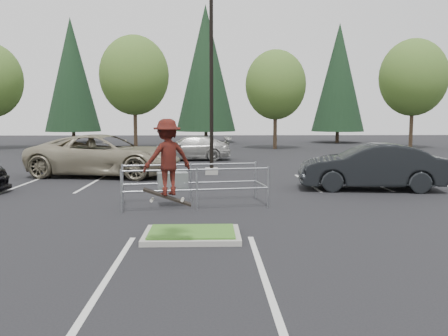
{
  "coord_description": "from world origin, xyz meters",
  "views": [
    {
      "loc": [
        0.42,
        -10.66,
        2.77
      ],
      "look_at": [
        0.78,
        1.5,
        1.44
      ],
      "focal_mm": 38.0,
      "sensor_mm": 36.0,
      "label": 1
    }
  ],
  "objects_px": {
    "conif_a": "(72,75)",
    "car_l_tan": "(104,155)",
    "car_r_charc": "(370,167)",
    "decid_c": "(275,87)",
    "conif_b": "(206,68)",
    "car_r_black": "(370,158)",
    "conif_c": "(339,78)",
    "decid_b": "(134,78)",
    "light_pole": "(211,78)",
    "decid_d": "(413,80)",
    "skateboarder": "(167,158)",
    "cart_corral": "(178,181)",
    "car_far_silver": "(190,148)"
  },
  "relations": [
    {
      "from": "conif_a",
      "to": "car_l_tan",
      "type": "distance_m",
      "value": 30.66
    },
    {
      "from": "car_r_charc",
      "to": "car_l_tan",
      "type": "bearing_deg",
      "value": -105.23
    },
    {
      "from": "decid_c",
      "to": "conif_b",
      "type": "xyz_separation_m",
      "value": [
        -5.99,
        10.67,
        2.59
      ]
    },
    {
      "from": "conif_b",
      "to": "car_r_black",
      "type": "distance_m",
      "value": 30.9
    },
    {
      "from": "decid_c",
      "to": "car_r_charc",
      "type": "relative_size",
      "value": 1.58
    },
    {
      "from": "conif_c",
      "to": "car_l_tan",
      "type": "relative_size",
      "value": 1.79
    },
    {
      "from": "decid_b",
      "to": "conif_b",
      "type": "distance_m",
      "value": 11.78
    },
    {
      "from": "light_pole",
      "to": "decid_d",
      "type": "bearing_deg",
      "value": 46.35
    },
    {
      "from": "car_l_tan",
      "to": "skateboarder",
      "type": "bearing_deg",
      "value": -151.45
    },
    {
      "from": "conif_c",
      "to": "skateboarder",
      "type": "relative_size",
      "value": 6.95
    },
    {
      "from": "car_l_tan",
      "to": "car_r_charc",
      "type": "xyz_separation_m",
      "value": [
        11.0,
        -4.5,
        -0.1
      ]
    },
    {
      "from": "decid_b",
      "to": "car_l_tan",
      "type": "bearing_deg",
      "value": -85.47
    },
    {
      "from": "cart_corral",
      "to": "car_far_silver",
      "type": "relative_size",
      "value": 0.88
    },
    {
      "from": "conif_a",
      "to": "conif_b",
      "type": "xyz_separation_m",
      "value": [
        14.0,
        0.5,
        0.75
      ]
    },
    {
      "from": "decid_c",
      "to": "car_r_charc",
      "type": "height_order",
      "value": "decid_c"
    },
    {
      "from": "decid_b",
      "to": "car_r_black",
      "type": "bearing_deg",
      "value": -53.64
    },
    {
      "from": "conif_a",
      "to": "cart_corral",
      "type": "height_order",
      "value": "conif_a"
    },
    {
      "from": "conif_b",
      "to": "car_l_tan",
      "type": "relative_size",
      "value": 2.08
    },
    {
      "from": "decid_b",
      "to": "car_r_black",
      "type": "height_order",
      "value": "decid_b"
    },
    {
      "from": "conif_a",
      "to": "skateboarder",
      "type": "relative_size",
      "value": 7.23
    },
    {
      "from": "conif_c",
      "to": "car_r_charc",
      "type": "distance_m",
      "value": 33.88
    },
    {
      "from": "car_r_charc",
      "to": "car_r_black",
      "type": "height_order",
      "value": "car_r_charc"
    },
    {
      "from": "decid_c",
      "to": "conif_c",
      "type": "height_order",
      "value": "conif_c"
    },
    {
      "from": "conif_b",
      "to": "car_r_charc",
      "type": "height_order",
      "value": "conif_b"
    },
    {
      "from": "light_pole",
      "to": "decid_c",
      "type": "relative_size",
      "value": 1.21
    },
    {
      "from": "decid_c",
      "to": "car_far_silver",
      "type": "height_order",
      "value": "decid_c"
    },
    {
      "from": "decid_d",
      "to": "car_far_silver",
      "type": "relative_size",
      "value": 1.8
    },
    {
      "from": "conif_a",
      "to": "skateboarder",
      "type": "xyz_separation_m",
      "value": [
        13.54,
        -41.0,
        -5.17
      ]
    },
    {
      "from": "car_r_black",
      "to": "car_far_silver",
      "type": "height_order",
      "value": "car_r_black"
    },
    {
      "from": "decid_d",
      "to": "conif_c",
      "type": "distance_m",
      "value": 10.04
    },
    {
      "from": "decid_c",
      "to": "cart_corral",
      "type": "bearing_deg",
      "value": -104.24
    },
    {
      "from": "car_far_silver",
      "to": "decid_c",
      "type": "bearing_deg",
      "value": 144.61
    },
    {
      "from": "decid_d",
      "to": "car_r_black",
      "type": "distance_m",
      "value": 21.92
    },
    {
      "from": "car_r_black",
      "to": "decid_c",
      "type": "bearing_deg",
      "value": -154.74
    },
    {
      "from": "light_pole",
      "to": "car_r_black",
      "type": "relative_size",
      "value": 2.14
    },
    {
      "from": "cart_corral",
      "to": "car_r_charc",
      "type": "xyz_separation_m",
      "value": [
        7.09,
        3.08,
        0.08
      ]
    },
    {
      "from": "conif_c",
      "to": "car_l_tan",
      "type": "xyz_separation_m",
      "value": [
        -18.5,
        -28.0,
        -5.88
      ]
    },
    {
      "from": "car_r_black",
      "to": "car_far_silver",
      "type": "xyz_separation_m",
      "value": [
        -8.87,
        7.94,
        -0.04
      ]
    },
    {
      "from": "light_pole",
      "to": "conif_c",
      "type": "relative_size",
      "value": 0.81
    },
    {
      "from": "car_r_black",
      "to": "car_r_charc",
      "type": "bearing_deg",
      "value": 0.57
    },
    {
      "from": "conif_a",
      "to": "car_l_tan",
      "type": "height_order",
      "value": "conif_a"
    },
    {
      "from": "conif_c",
      "to": "car_r_black",
      "type": "xyz_separation_m",
      "value": [
        -6.0,
        -28.0,
        -6.04
      ]
    },
    {
      "from": "car_far_silver",
      "to": "car_r_black",
      "type": "bearing_deg",
      "value": 46.19
    },
    {
      "from": "decid_c",
      "to": "conif_c",
      "type": "relative_size",
      "value": 0.67
    },
    {
      "from": "car_l_tan",
      "to": "car_r_charc",
      "type": "height_order",
      "value": "car_l_tan"
    },
    {
      "from": "light_pole",
      "to": "car_far_silver",
      "type": "bearing_deg",
      "value": 100.42
    },
    {
      "from": "light_pole",
      "to": "conif_c",
      "type": "bearing_deg",
      "value": 63.85
    },
    {
      "from": "conif_c",
      "to": "cart_corral",
      "type": "relative_size",
      "value": 2.7
    },
    {
      "from": "conif_c",
      "to": "cart_corral",
      "type": "distance_m",
      "value": 38.93
    },
    {
      "from": "skateboarder",
      "to": "conif_c",
      "type": "bearing_deg",
      "value": -135.88
    }
  ]
}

